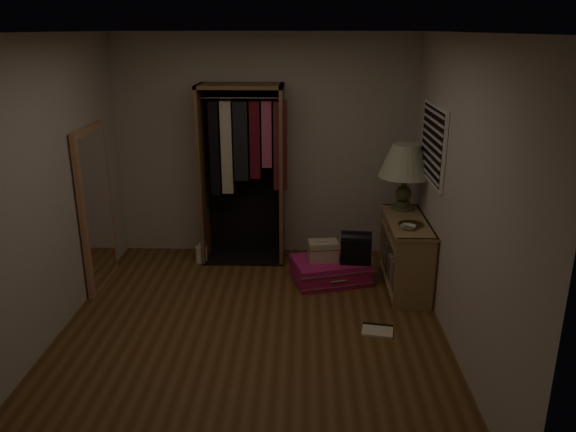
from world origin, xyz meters
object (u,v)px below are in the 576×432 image
Objects in this scene: floor_mirror at (96,208)px; train_case at (323,251)px; open_wardrobe at (244,159)px; table_lamp at (405,162)px; pink_suitcase at (330,270)px; console_bookshelf at (405,251)px; white_jug at (201,254)px; black_bag at (356,246)px.

floor_mirror reaches higher than train_case.
open_wardrobe reaches higher than train_case.
table_lamp is at bearing 6.61° from floor_mirror.
table_lamp is at bearing 1.60° from pink_suitcase.
console_bookshelf reaches higher than train_case.
pink_suitcase is 1.29× the size of table_lamp.
table_lamp is (1.77, -0.40, 0.07)m from open_wardrobe.
train_case is 1.45× the size of white_jug.
pink_suitcase is 0.24m from train_case.
train_case is at bearing 2.85° from floor_mirror.
open_wardrobe is at bearing 167.38° from table_lamp.
console_bookshelf is 0.52m from black_bag.
floor_mirror is at bearing -147.98° from white_jug.
black_bag reaches higher than white_jug.
train_case is 0.48× the size of table_lamp.
train_case is (-0.08, -0.01, 0.23)m from pink_suitcase.
table_lamp is at bearing 9.48° from train_case.
floor_mirror is (-3.24, -0.03, 0.46)m from console_bookshelf.
console_bookshelf is at bearing -13.98° from white_jug.
pink_suitcase is at bearing -162.26° from table_lamp.
white_jug is at bearing 168.08° from black_bag.
white_jug is (-1.50, 0.48, -0.02)m from pink_suitcase.
floor_mirror is 4.85× the size of black_bag.
console_bookshelf is 2.37m from white_jug.
pink_suitcase is at bearing 174.35° from black_bag.
table_lamp reaches higher than black_bag.
table_lamp reaches higher than train_case.
pink_suitcase is at bearing -33.49° from open_wardrobe.
train_case is at bearing 174.30° from console_bookshelf.
black_bag is 1.04m from table_lamp.
black_bag is at bearing -26.43° from pink_suitcase.
console_bookshelf is 0.83m from pink_suitcase.
pink_suitcase is 2.70× the size of train_case.
floor_mirror reaches higher than table_lamp.
open_wardrobe is 1.21× the size of floor_mirror.
table_lamp is (0.87, 0.26, 0.92)m from train_case.
train_case is 0.98× the size of black_bag.
open_wardrobe is 1.70m from floor_mirror.
floor_mirror is at bearing -173.77° from black_bag.
console_bookshelf is 3.26× the size of train_case.
black_bag is 0.49× the size of table_lamp.
train_case is 1.29m from table_lamp.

